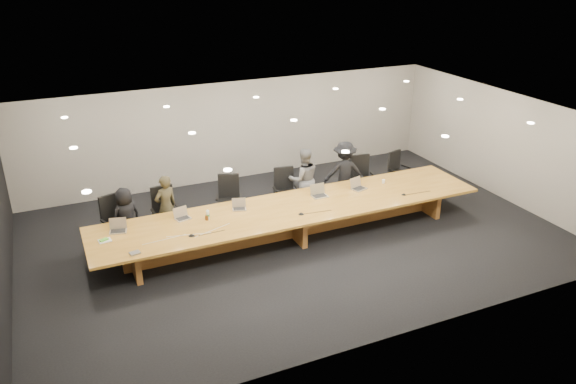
# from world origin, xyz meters

# --- Properties ---
(ground) EXTENTS (12.00, 12.00, 0.00)m
(ground) POSITION_xyz_m (0.00, 0.00, 0.00)
(ground) COLOR black
(ground) RESTS_ON ground
(back_wall) EXTENTS (12.00, 0.02, 2.80)m
(back_wall) POSITION_xyz_m (0.00, 4.00, 1.40)
(back_wall) COLOR beige
(back_wall) RESTS_ON ground
(conference_table) EXTENTS (9.00, 1.80, 0.75)m
(conference_table) POSITION_xyz_m (0.00, 0.00, 0.52)
(conference_table) COLOR #9C6922
(conference_table) RESTS_ON ground
(chair_far_left) EXTENTS (0.76, 0.76, 1.19)m
(chair_far_left) POSITION_xyz_m (-3.71, 1.20, 0.60)
(chair_far_left) COLOR black
(chair_far_left) RESTS_ON ground
(chair_left) EXTENTS (0.64, 0.64, 1.20)m
(chair_left) POSITION_xyz_m (-2.62, 1.20, 0.60)
(chair_left) COLOR black
(chair_left) RESTS_ON ground
(chair_mid_left) EXTENTS (0.78, 0.78, 1.20)m
(chair_mid_left) POSITION_xyz_m (-1.10, 1.28, 0.60)
(chair_mid_left) COLOR black
(chair_mid_left) RESTS_ON ground
(chair_mid_right) EXTENTS (0.68, 0.68, 1.17)m
(chair_mid_right) POSITION_xyz_m (0.36, 1.23, 0.59)
(chair_mid_right) COLOR black
(chair_mid_right) RESTS_ON ground
(chair_right) EXTENTS (0.69, 0.69, 1.20)m
(chair_right) POSITION_xyz_m (2.53, 1.17, 0.60)
(chair_right) COLOR black
(chair_right) RESTS_ON ground
(chair_far_right) EXTENTS (0.69, 0.69, 1.09)m
(chair_far_right) POSITION_xyz_m (3.79, 1.34, 0.55)
(chair_far_right) COLOR black
(chair_far_right) RESTS_ON ground
(person_a) EXTENTS (0.77, 0.64, 1.36)m
(person_a) POSITION_xyz_m (-3.51, 1.17, 0.68)
(person_a) COLOR black
(person_a) RESTS_ON ground
(person_b) EXTENTS (0.63, 0.51, 1.49)m
(person_b) POSITION_xyz_m (-2.61, 1.21, 0.74)
(person_b) COLOR #312C1B
(person_b) RESTS_ON ground
(person_c) EXTENTS (0.87, 0.72, 1.62)m
(person_c) POSITION_xyz_m (0.87, 1.27, 0.81)
(person_c) COLOR slate
(person_c) RESTS_ON ground
(person_d) EXTENTS (1.18, 0.87, 1.64)m
(person_d) POSITION_xyz_m (2.01, 1.25, 0.82)
(person_d) COLOR black
(person_d) RESTS_ON ground
(laptop_a) EXTENTS (0.39, 0.32, 0.27)m
(laptop_a) POSITION_xyz_m (-3.79, 0.37, 0.89)
(laptop_a) COLOR #BEAA91
(laptop_a) RESTS_ON conference_table
(laptop_b) EXTENTS (0.36, 0.30, 0.25)m
(laptop_b) POSITION_xyz_m (-2.42, 0.42, 0.88)
(laptop_b) COLOR #C1AE94
(laptop_b) RESTS_ON conference_table
(laptop_c) EXTENTS (0.35, 0.30, 0.24)m
(laptop_c) POSITION_xyz_m (-1.16, 0.38, 0.87)
(laptop_c) COLOR tan
(laptop_c) RESTS_ON conference_table
(laptop_d) EXTENTS (0.37, 0.27, 0.29)m
(laptop_d) POSITION_xyz_m (0.81, 0.28, 0.89)
(laptop_d) COLOR tan
(laptop_d) RESTS_ON conference_table
(laptop_e) EXTENTS (0.42, 0.35, 0.28)m
(laptop_e) POSITION_xyz_m (1.88, 0.28, 0.89)
(laptop_e) COLOR #BFAE92
(laptop_e) RESTS_ON conference_table
(water_bottle) EXTENTS (0.07, 0.07, 0.21)m
(water_bottle) POSITION_xyz_m (-1.94, 0.16, 0.86)
(water_bottle) COLOR silver
(water_bottle) RESTS_ON conference_table
(amber_mug) EXTENTS (0.10, 0.10, 0.11)m
(amber_mug) POSITION_xyz_m (-1.96, 0.17, 0.80)
(amber_mug) COLOR brown
(amber_mug) RESTS_ON conference_table
(paper_cup_near) EXTENTS (0.11, 0.11, 0.10)m
(paper_cup_near) POSITION_xyz_m (0.94, 0.43, 0.80)
(paper_cup_near) COLOR silver
(paper_cup_near) RESTS_ON conference_table
(paper_cup_far) EXTENTS (0.09, 0.09, 0.09)m
(paper_cup_far) POSITION_xyz_m (2.62, 0.36, 0.80)
(paper_cup_far) COLOR white
(paper_cup_far) RESTS_ON conference_table
(notepad) EXTENTS (0.27, 0.22, 0.01)m
(notepad) POSITION_xyz_m (-4.09, 0.08, 0.76)
(notepad) COLOR silver
(notepad) RESTS_ON conference_table
(lime_gadget) EXTENTS (0.19, 0.16, 0.03)m
(lime_gadget) POSITION_xyz_m (-4.11, 0.08, 0.78)
(lime_gadget) COLOR #59B931
(lime_gadget) RESTS_ON notepad
(av_box) EXTENTS (0.22, 0.18, 0.03)m
(av_box) POSITION_xyz_m (-3.64, -0.68, 0.76)
(av_box) COLOR #9E9EA2
(av_box) RESTS_ON conference_table
(mic_left) EXTENTS (0.17, 0.17, 0.03)m
(mic_left) POSITION_xyz_m (-2.46, -0.41, 0.77)
(mic_left) COLOR black
(mic_left) RESTS_ON conference_table
(mic_center) EXTENTS (0.17, 0.17, 0.03)m
(mic_center) POSITION_xyz_m (-0.00, -0.41, 0.77)
(mic_center) COLOR black
(mic_center) RESTS_ON conference_table
(mic_right) EXTENTS (0.14, 0.14, 0.03)m
(mic_right) POSITION_xyz_m (2.67, -0.45, 0.76)
(mic_right) COLOR black
(mic_right) RESTS_ON conference_table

